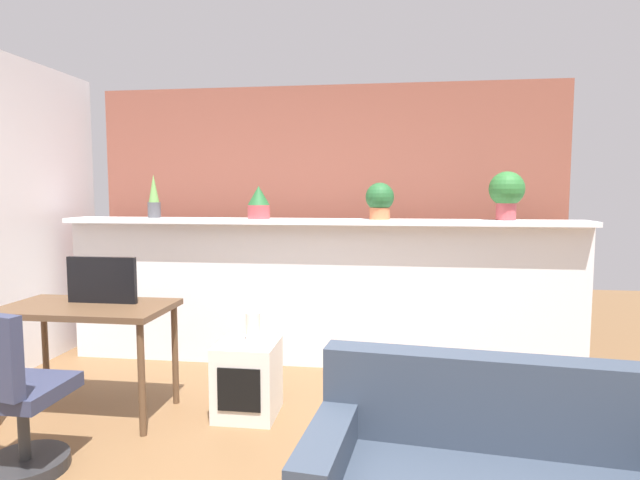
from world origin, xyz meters
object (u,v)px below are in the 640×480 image
potted_plant_0 (154,198)px  potted_plant_2 (380,200)px  side_cube_shelf (247,379)px  potted_plant_3 (507,192)px  desk (87,318)px  office_chair (13,406)px  tv_monitor (102,280)px  potted_plant_1 (259,202)px  vase_on_shelf (253,327)px

potted_plant_0 → potted_plant_2: bearing=-0.7°
side_cube_shelf → potted_plant_0: bearing=136.5°
potted_plant_2 → side_cube_shelf: 1.80m
potted_plant_3 → desk: (-2.93, -1.20, -0.84)m
desk → potted_plant_3: bearing=22.3°
potted_plant_2 → desk: size_ratio=0.28×
office_chair → side_cube_shelf: bearing=41.8°
potted_plant_2 → desk: bearing=-148.4°
tv_monitor → side_cube_shelf: 1.19m
desk → potted_plant_1: bearing=51.9°
potted_plant_3 → desk: 3.28m
potted_plant_0 → vase_on_shelf: (1.17, -1.02, -0.85)m
tv_monitor → office_chair: bearing=-91.0°
potted_plant_3 → side_cube_shelf: (-1.87, -1.08, -1.25)m
tv_monitor → potted_plant_1: bearing=52.0°
desk → side_cube_shelf: desk is taller
potted_plant_0 → office_chair: size_ratio=0.42×
potted_plant_0 → potted_plant_1: bearing=-3.9°
potted_plant_3 → office_chair: size_ratio=0.43×
vase_on_shelf → potted_plant_0: bearing=138.7°
office_chair → vase_on_shelf: 1.43m
desk → vase_on_shelf: 1.11m
office_chair → potted_plant_3: bearing=34.6°
side_cube_shelf → potted_plant_3: bearing=30.1°
office_chair → vase_on_shelf: (1.04, 0.96, 0.21)m
potted_plant_3 → office_chair: bearing=-145.4°
potted_plant_2 → potted_plant_3: potted_plant_3 is taller
desk → vase_on_shelf: desk is taller
tv_monitor → vase_on_shelf: 1.07m
potted_plant_2 → tv_monitor: potted_plant_2 is taller
potted_plant_1 → office_chair: bearing=-113.6°
side_cube_shelf → potted_plant_1: bearing=99.5°
potted_plant_0 → vase_on_shelf: bearing=-41.3°
vase_on_shelf → potted_plant_3: bearing=29.1°
office_chair → tv_monitor: bearing=89.0°
potted_plant_3 → vase_on_shelf: potted_plant_3 is taller
tv_monitor → side_cube_shelf: (0.99, 0.04, -0.66)m
potted_plant_1 → potted_plant_2: 1.02m
potted_plant_0 → potted_plant_1: size_ratio=1.37×
vase_on_shelf → side_cube_shelf: bearing=-117.1°
potted_plant_1 → tv_monitor: bearing=-128.0°
side_cube_shelf → desk: bearing=-173.4°
potted_plant_2 → tv_monitor: bearing=-149.2°
potted_plant_2 → potted_plant_3: 1.02m
desk → office_chair: size_ratio=1.21×
potted_plant_2 → potted_plant_3: size_ratio=0.78×
desk → tv_monitor: (0.07, 0.08, 0.24)m
potted_plant_2 → desk: 2.37m
potted_plant_1 → side_cube_shelf: size_ratio=0.56×
office_chair → side_cube_shelf: office_chair is taller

